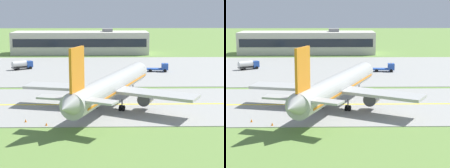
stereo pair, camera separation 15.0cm
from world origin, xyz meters
The scene contains 10 objects.
ground_plane centered at (0.00, 0.00, 0.00)m, with size 500.00×500.00×0.00m, color olive.
taxiway_strip centered at (0.00, 0.00, 0.05)m, with size 240.00×28.00×0.10m, color gray.
apron_pad centered at (10.00, 42.00, 0.05)m, with size 140.00×52.00×0.10m, color gray.
taxiway_centreline centered at (0.00, 0.00, 0.11)m, with size 220.00×0.60×0.01m, color yellow.
airplane_lead centered at (-1.19, -2.25, 4.13)m, with size 31.40×38.10×12.70m.
service_truck_baggage centered at (-26.47, 41.76, 1.53)m, with size 6.11×5.08×2.65m.
service_truck_fuel centered at (13.47, 37.14, 1.18)m, with size 6.52×2.66×2.59m.
terminal_building centered at (-11.52, 80.82, 4.25)m, with size 52.08×13.18×9.66m.
traffic_cone_near_edge centered at (-15.20, -11.27, 0.30)m, with size 0.44×0.44×0.60m, color orange.
traffic_cone_far_edge centered at (-11.58, -13.22, 0.30)m, with size 0.44×0.44×0.60m, color orange.
Camera 2 is at (-2.34, -72.42, 18.69)m, focal length 62.97 mm.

